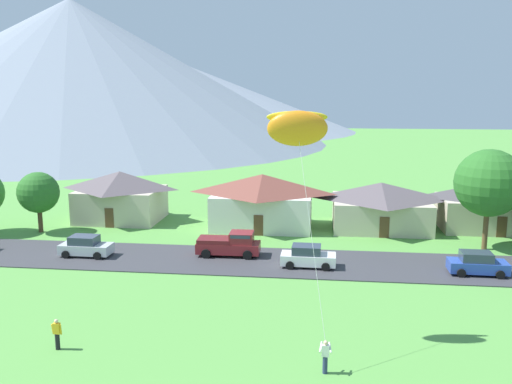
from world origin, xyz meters
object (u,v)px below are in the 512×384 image
parked_car_silver_mid_east (86,246)px  house_leftmost (493,205)px  house_left_center (262,200)px  house_right_center (381,205)px  pickup_truck_maroon_east_side (230,244)px  tree_right_of_center (489,183)px  kite_flyer_with_kite (298,131)px  parked_car_white_east_end (308,257)px  parked_car_blue_mid_west (477,264)px  tree_center (38,193)px  house_rightmost (121,195)px  watcher_person (57,334)px

parked_car_silver_mid_east → house_leftmost: bearing=20.6°
house_leftmost → house_left_center: size_ratio=1.03×
house_right_center → pickup_truck_maroon_east_side: 17.49m
tree_right_of_center → kite_flyer_with_kite: (-15.39, -19.17, 5.55)m
parked_car_white_east_end → kite_flyer_with_kite: 16.23m
house_right_center → parked_car_blue_mid_west: house_right_center is taller
tree_center → parked_car_white_east_end: bearing=-16.8°
tree_center → pickup_truck_maroon_east_side: (19.59, -5.65, -2.84)m
pickup_truck_maroon_east_side → parked_car_white_east_end: bearing=-18.8°
house_left_center → parked_car_silver_mid_east: house_left_center is taller
house_rightmost → watcher_person: bearing=-75.7°
house_right_center → watcher_person: bearing=-124.2°
parked_car_white_east_end → house_leftmost: bearing=38.6°
parked_car_white_east_end → pickup_truck_maroon_east_side: (-6.44, 2.20, 0.19)m
kite_flyer_with_kite → watcher_person: kite_flyer_with_kite is taller
house_right_center → house_rightmost: (-26.90, 0.13, 0.33)m
house_leftmost → watcher_person: (-30.46, -29.45, -1.64)m
tree_right_of_center → watcher_person: tree_right_of_center is taller
house_leftmost → house_left_center: 22.70m
kite_flyer_with_kite → watcher_person: bearing=-166.7°
house_left_center → house_leftmost: bearing=4.4°
tree_center → parked_car_silver_mid_east: bearing=-42.7°
house_right_center → parked_car_blue_mid_west: size_ratio=2.37×
house_leftmost → parked_car_blue_mid_west: house_leftmost is taller
tree_right_of_center → watcher_person: (-27.73, -22.09, -4.93)m
parked_car_blue_mid_west → kite_flyer_with_kite: (-12.87, -12.08, 10.50)m
kite_flyer_with_kite → tree_right_of_center: bearing=51.2°
tree_right_of_center → parked_car_silver_mid_east: 34.19m
parked_car_silver_mid_east → house_rightmost: bearing=97.9°
pickup_truck_maroon_east_side → house_rightmost: bearing=140.0°
parked_car_silver_mid_east → watcher_person: (5.54, -15.95, 0.01)m
house_right_center → kite_flyer_with_kite: (-7.21, -25.87, 8.98)m
house_right_center → parked_car_blue_mid_west: (5.66, -13.79, -1.52)m
parked_car_white_east_end → watcher_person: bearing=-129.7°
tree_right_of_center → pickup_truck_maroon_east_side: (-21.46, -4.60, -4.75)m
house_leftmost → house_right_center: house_leftmost is taller
tree_right_of_center → house_rightmost: bearing=169.0°
house_left_center → parked_car_white_east_end: 13.49m
house_left_center → tree_center: tree_center is taller
house_right_center → parked_car_white_east_end: bearing=-116.9°
tree_right_of_center → parked_car_white_east_end: 17.21m
parked_car_white_east_end → house_left_center: bearing=111.5°
tree_center → watcher_person: (13.33, -23.14, -3.03)m
house_leftmost → tree_center: bearing=-171.8°
tree_right_of_center → pickup_truck_maroon_east_side: size_ratio=1.66×
house_left_center → house_rightmost: (-15.17, 1.20, -0.07)m
parked_car_white_east_end → parked_car_silver_mid_east: bearing=177.9°
house_rightmost → kite_flyer_with_kite: 33.74m
house_left_center → parked_car_white_east_end: (4.88, -12.42, -1.92)m
house_rightmost → tree_right_of_center: tree_right_of_center is taller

